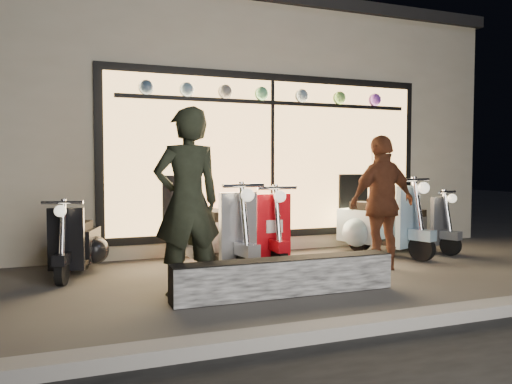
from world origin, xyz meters
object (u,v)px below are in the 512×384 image
graffiti_barrier (285,277)px  woman (382,203)px  scooter_silver (217,235)px  scooter_red (258,232)px  man (187,202)px

graffiti_barrier → woman: 2.02m
scooter_silver → scooter_red: bearing=7.2°
man → woman: man is taller
graffiti_barrier → scooter_silver: bearing=100.1°
scooter_silver → man: man is taller
woman → scooter_silver: bearing=-31.6°
graffiti_barrier → scooter_red: 1.88m
woman → graffiti_barrier: bearing=14.6°
scooter_red → woman: 1.80m
graffiti_barrier → woman: size_ratio=1.38×
scooter_red → man: size_ratio=0.74×
scooter_silver → woman: size_ratio=0.88×
scooter_silver → man: bearing=-129.3°
scooter_red → woman: (1.36, -1.09, 0.47)m
scooter_silver → woman: woman is taller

